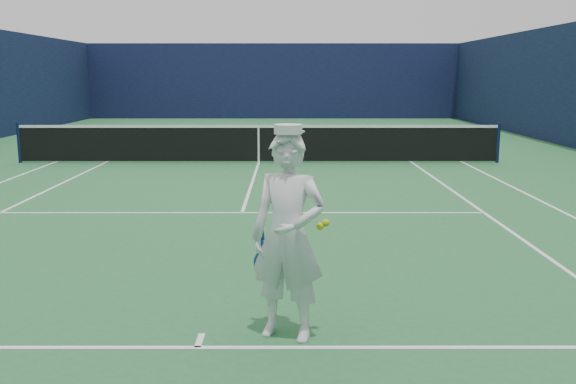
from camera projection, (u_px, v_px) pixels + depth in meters
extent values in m
plane|color=#256334|center=(259.00, 163.00, 17.18)|extent=(80.00, 80.00, 0.00)
cube|color=white|center=(270.00, 127.00, 28.88)|extent=(11.03, 0.06, 0.01)
cube|color=white|center=(197.00, 348.00, 5.49)|extent=(11.03, 0.06, 0.01)
cube|color=white|center=(54.00, 163.00, 17.18)|extent=(0.06, 23.83, 0.01)
cube|color=white|center=(463.00, 162.00, 17.19)|extent=(0.06, 23.83, 0.01)
cube|color=white|center=(105.00, 163.00, 17.18)|extent=(0.06, 23.77, 0.01)
cube|color=white|center=(412.00, 162.00, 17.19)|extent=(0.06, 23.77, 0.01)
cube|color=white|center=(266.00, 139.00, 23.48)|extent=(8.23, 0.06, 0.01)
cube|color=white|center=(242.00, 213.00, 10.89)|extent=(8.23, 0.06, 0.01)
cube|color=white|center=(259.00, 162.00, 17.18)|extent=(0.06, 12.80, 0.01)
cube|color=white|center=(270.00, 128.00, 28.73)|extent=(0.06, 0.30, 0.01)
cube|color=white|center=(200.00, 341.00, 5.64)|extent=(0.06, 0.30, 0.01)
cube|color=#0E1434|center=(273.00, 81.00, 34.54)|extent=(20.12, 0.12, 4.00)
cylinder|color=#141E4C|center=(19.00, 143.00, 17.08)|extent=(0.09, 0.09, 1.07)
cylinder|color=#141E4C|center=(498.00, 143.00, 17.09)|extent=(0.09, 0.09, 1.07)
cube|color=black|center=(259.00, 144.00, 17.10)|extent=(12.79, 0.02, 0.92)
cube|color=white|center=(258.00, 126.00, 17.01)|extent=(12.79, 0.04, 0.07)
cube|color=white|center=(259.00, 145.00, 17.10)|extent=(0.05, 0.03, 0.94)
imported|color=white|center=(288.00, 237.00, 5.58)|extent=(0.78, 0.64, 1.83)
cylinder|color=white|center=(288.00, 129.00, 5.41)|extent=(0.24, 0.24, 0.08)
cube|color=white|center=(293.00, 131.00, 5.54)|extent=(0.20, 0.15, 0.02)
cylinder|color=navy|center=(262.00, 229.00, 5.74)|extent=(0.06, 0.10, 0.22)
cube|color=#1D379E|center=(262.00, 247.00, 5.83)|extent=(0.03, 0.03, 0.14)
torus|color=#1D379E|center=(267.00, 266.00, 5.92)|extent=(0.31, 0.19, 0.29)
cube|color=beige|center=(267.00, 266.00, 5.92)|extent=(0.21, 0.08, 0.30)
sphere|color=#C6D318|center=(320.00, 226.00, 5.57)|extent=(0.07, 0.07, 0.07)
sphere|color=#C6D318|center=(326.00, 223.00, 5.57)|extent=(0.07, 0.07, 0.07)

